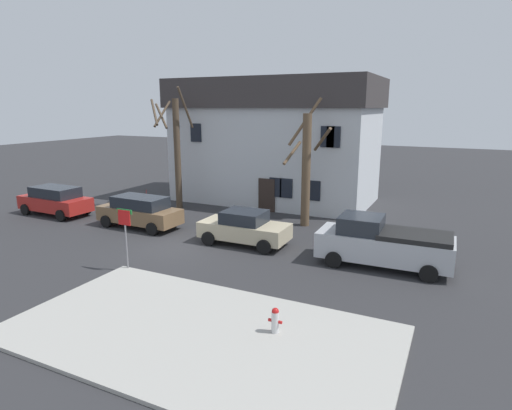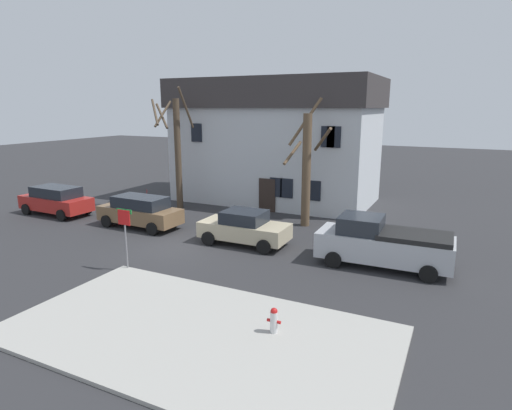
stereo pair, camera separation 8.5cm
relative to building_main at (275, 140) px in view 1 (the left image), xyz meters
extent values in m
plane|color=#2D2D30|center=(-0.06, -11.91, -4.23)|extent=(120.00, 120.00, 0.00)
cube|color=#A8A59E|center=(5.37, -18.06, -4.17)|extent=(11.30, 6.11, 0.12)
cube|color=silver|center=(0.00, 0.00, -1.03)|extent=(13.20, 6.92, 6.40)
cube|color=#383333|center=(0.00, 0.00, 3.12)|extent=(13.70, 7.42, 1.90)
cube|color=#2D231E|center=(0.95, -3.51, -3.18)|extent=(1.10, 0.12, 2.10)
cube|color=black|center=(1.55, -3.50, -2.63)|extent=(0.80, 0.08, 1.20)
cube|color=black|center=(2.26, -3.50, -2.63)|extent=(0.80, 0.08, 1.20)
cube|color=black|center=(4.02, -3.50, -2.63)|extent=(0.80, 0.08, 1.20)
cube|color=black|center=(-4.21, -3.50, 0.57)|extent=(0.80, 0.08, 1.20)
cube|color=black|center=(4.75, -3.50, 0.57)|extent=(0.80, 0.08, 1.20)
cube|color=black|center=(5.09, -3.50, 0.57)|extent=(0.80, 0.08, 1.20)
cylinder|color=#4C3D2D|center=(-4.63, -5.05, -0.74)|extent=(0.41, 0.41, 6.98)
cylinder|color=#4C3D2D|center=(-5.16, -5.83, 1.69)|extent=(1.70, 1.23, 1.53)
cylinder|color=#4C3D2D|center=(-5.60, -5.16, 1.81)|extent=(0.37, 2.03, 1.64)
cylinder|color=#4C3D2D|center=(-5.57, -5.98, 1.94)|extent=(1.99, 2.02, 1.59)
cylinder|color=#4C3D2D|center=(-3.90, -5.04, 2.18)|extent=(0.18, 1.59, 2.52)
cylinder|color=brown|center=(4.22, -5.55, -1.16)|extent=(0.48, 0.48, 6.14)
cylinder|color=brown|center=(3.82, -4.80, 1.44)|extent=(1.71, 1.03, 2.65)
cylinder|color=brown|center=(3.35, -5.43, -0.23)|extent=(0.43, 1.86, 1.19)
cylinder|color=brown|center=(4.89, -4.93, 0.52)|extent=(1.42, 1.52, 1.41)
cube|color=#AD231E|center=(-10.35, -9.90, -3.51)|extent=(4.72, 1.96, 0.80)
cube|color=#1E232B|center=(-10.25, -9.90, -2.79)|extent=(2.94, 1.69, 0.62)
cylinder|color=black|center=(-11.96, -10.77, -3.89)|extent=(0.69, 0.24, 0.68)
cylinder|color=black|center=(-11.91, -8.94, -3.89)|extent=(0.69, 0.24, 0.68)
cylinder|color=black|center=(-8.79, -10.86, -3.89)|extent=(0.69, 0.24, 0.68)
cylinder|color=black|center=(-8.73, -9.03, -3.89)|extent=(0.69, 0.24, 0.68)
cube|color=brown|center=(-3.82, -9.85, -3.51)|extent=(4.80, 1.87, 0.79)
cube|color=#1E232B|center=(-3.72, -9.85, -2.81)|extent=(2.99, 1.61, 0.62)
cylinder|color=black|center=(-5.46, -10.68, -3.89)|extent=(0.69, 0.24, 0.68)
cylinder|color=black|center=(-5.41, -8.93, -3.89)|extent=(0.69, 0.24, 0.68)
cylinder|color=black|center=(-2.23, -10.77, -3.89)|extent=(0.69, 0.24, 0.68)
cylinder|color=black|center=(-2.18, -9.02, -3.89)|extent=(0.69, 0.24, 0.68)
cube|color=#C6B793|center=(2.71, -9.96, -3.54)|extent=(4.29, 1.89, 0.74)
cube|color=#1E232B|center=(2.71, -9.96, -2.87)|extent=(1.98, 1.64, 0.58)
cylinder|color=black|center=(1.27, -10.90, -3.89)|extent=(0.68, 0.23, 0.68)
cylinder|color=black|center=(1.25, -9.05, -3.89)|extent=(0.68, 0.23, 0.68)
cylinder|color=black|center=(4.17, -10.87, -3.89)|extent=(0.68, 0.23, 0.68)
cylinder|color=black|center=(4.16, -9.02, -3.89)|extent=(0.68, 0.23, 0.68)
cube|color=#B7BABF|center=(9.24, -10.05, -3.39)|extent=(5.42, 2.14, 1.04)
cube|color=#1E232B|center=(8.27, -10.07, -2.52)|extent=(1.76, 1.82, 0.70)
cube|color=black|center=(10.42, -10.02, -2.77)|extent=(2.84, 2.00, 0.20)
cylinder|color=black|center=(7.43, -11.10, -3.89)|extent=(0.68, 0.23, 0.68)
cylinder|color=black|center=(7.39, -9.08, -3.89)|extent=(0.68, 0.23, 0.68)
cylinder|color=black|center=(11.09, -11.02, -3.89)|extent=(0.68, 0.23, 0.68)
cylinder|color=black|center=(11.05, -9.00, -3.89)|extent=(0.68, 0.23, 0.68)
cylinder|color=silver|center=(7.41, -17.13, -3.79)|extent=(0.22, 0.22, 0.64)
sphere|color=red|center=(7.41, -17.13, -3.45)|extent=(0.21, 0.21, 0.21)
cylinder|color=red|center=(7.25, -17.13, -3.76)|extent=(0.10, 0.09, 0.09)
cylinder|color=red|center=(7.57, -17.13, -3.76)|extent=(0.10, 0.09, 0.09)
cylinder|color=slate|center=(0.03, -15.06, -2.97)|extent=(0.07, 0.07, 2.52)
cube|color=red|center=(0.03, -15.08, -2.01)|extent=(0.60, 0.03, 0.60)
cube|color=#1E8C38|center=(0.03, -15.04, -1.76)|extent=(0.76, 0.02, 0.18)
torus|color=black|center=(-6.43, -5.42, -3.87)|extent=(0.71, 0.15, 0.71)
torus|color=black|center=(-7.46, -5.27, -3.87)|extent=(0.71, 0.15, 0.71)
cylinder|color=maroon|center=(-6.95, -5.34, -3.65)|extent=(0.99, 0.19, 0.19)
cylinder|color=maroon|center=(-7.15, -5.31, -3.42)|extent=(0.09, 0.05, 0.45)
camera|label=1|loc=(11.80, -27.45, 2.26)|focal=29.96mm
camera|label=2|loc=(11.87, -27.41, 2.26)|focal=29.96mm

